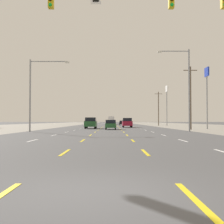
# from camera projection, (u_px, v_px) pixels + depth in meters

# --- Properties ---
(ground_plane) EXTENTS (572.00, 572.00, 0.00)m
(ground_plane) POSITION_uv_depth(u_px,v_px,m) (111.00, 126.00, 71.44)
(ground_plane) COLOR #4C4C4F
(lot_apron_left) EXTENTS (28.00, 440.00, 0.01)m
(lot_apron_left) POSITION_uv_depth(u_px,v_px,m) (11.00, 126.00, 71.42)
(lot_apron_left) COLOR gray
(lot_apron_left) RESTS_ON ground
(lot_apron_right) EXTENTS (28.00, 440.00, 0.01)m
(lot_apron_right) POSITION_uv_depth(u_px,v_px,m) (210.00, 126.00, 71.47)
(lot_apron_right) COLOR gray
(lot_apron_right) RESTS_ON ground
(lane_markings) EXTENTS (10.64, 227.60, 0.01)m
(lane_markings) POSITION_uv_depth(u_px,v_px,m) (111.00, 124.00, 109.93)
(lane_markings) COLOR white
(lane_markings) RESTS_ON ground
(signal_span_wire) EXTENTS (25.01, 0.53, 9.93)m
(signal_span_wire) POSITION_uv_depth(u_px,v_px,m) (107.00, 44.00, 16.49)
(signal_span_wire) COLOR brown
(signal_span_wire) RESTS_ON ground
(hatchback_center_turn_nearest) EXTENTS (1.72, 3.90, 1.54)m
(hatchback_center_turn_nearest) POSITION_uv_depth(u_px,v_px,m) (110.00, 125.00, 46.05)
(hatchback_center_turn_nearest) COLOR #235B2D
(hatchback_center_turn_nearest) RESTS_ON ground
(suv_inner_left_near) EXTENTS (1.98, 4.90, 1.98)m
(suv_inner_left_near) POSITION_uv_depth(u_px,v_px,m) (91.00, 123.00, 51.28)
(suv_inner_left_near) COLOR #235B2D
(suv_inner_left_near) RESTS_ON ground
(suv_inner_right_mid) EXTENTS (1.98, 4.90, 1.98)m
(suv_inner_right_mid) POSITION_uv_depth(u_px,v_px,m) (127.00, 123.00, 60.35)
(suv_inner_right_mid) COLOR maroon
(suv_inner_right_mid) RESTS_ON ground
(sedan_far_left_midfar) EXTENTS (1.80, 4.50, 1.46)m
(sedan_far_left_midfar) POSITION_uv_depth(u_px,v_px,m) (87.00, 123.00, 86.04)
(sedan_far_left_midfar) COLOR black
(sedan_far_left_midfar) RESTS_ON ground
(sedan_inner_right_far) EXTENTS (1.80, 4.50, 1.46)m
(sedan_inner_right_far) POSITION_uv_depth(u_px,v_px,m) (122.00, 123.00, 90.62)
(sedan_inner_right_far) COLOR black
(sedan_inner_right_far) RESTS_ON ground
(sedan_center_turn_farther) EXTENTS (1.80, 4.50, 1.46)m
(sedan_center_turn_farther) POSITION_uv_depth(u_px,v_px,m) (112.00, 123.00, 96.10)
(sedan_center_turn_farther) COLOR navy
(sedan_center_turn_farther) RESTS_ON ground
(box_truck_center_turn_farthest) EXTENTS (2.40, 7.20, 3.23)m
(box_truck_center_turn_farthest) POSITION_uv_depth(u_px,v_px,m) (111.00, 120.00, 120.83)
(box_truck_center_turn_farthest) COLOR navy
(box_truck_center_turn_farthest) RESTS_ON ground
(pole_sign_right_row_1) EXTENTS (0.24, 1.86, 10.52)m
(pole_sign_right_row_1) POSITION_uv_depth(u_px,v_px,m) (207.00, 84.00, 48.96)
(pole_sign_right_row_1) COLOR gray
(pole_sign_right_row_1) RESTS_ON ground
(pole_sign_right_row_2) EXTENTS (0.24, 2.68, 11.15)m
(pole_sign_right_row_2) POSITION_uv_depth(u_px,v_px,m) (167.00, 95.00, 79.41)
(pole_sign_right_row_2) COLOR gray
(pole_sign_right_row_2) RESTS_ON ground
(streetlight_left_row_0) EXTENTS (5.08, 0.26, 9.23)m
(streetlight_left_row_0) POSITION_uv_depth(u_px,v_px,m) (35.00, 89.00, 36.52)
(streetlight_left_row_0) COLOR gray
(streetlight_left_row_0) RESTS_ON ground
(streetlight_right_row_0) EXTENTS (4.13, 0.26, 10.56)m
(streetlight_right_row_0) POSITION_uv_depth(u_px,v_px,m) (186.00, 84.00, 36.56)
(streetlight_right_row_0) COLOR gray
(streetlight_right_row_0) RESTS_ON ground
(utility_pole_right_row_0) EXTENTS (2.20, 0.26, 10.05)m
(utility_pole_right_row_0) POSITION_uv_depth(u_px,v_px,m) (190.00, 97.00, 45.61)
(utility_pole_right_row_0) COLOR brown
(utility_pole_right_row_0) RESTS_ON ground
(utility_pole_right_row_1) EXTENTS (2.20, 0.26, 9.92)m
(utility_pole_right_row_1) POSITION_uv_depth(u_px,v_px,m) (158.00, 108.00, 84.12)
(utility_pole_right_row_1) COLOR brown
(utility_pole_right_row_1) RESTS_ON ground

